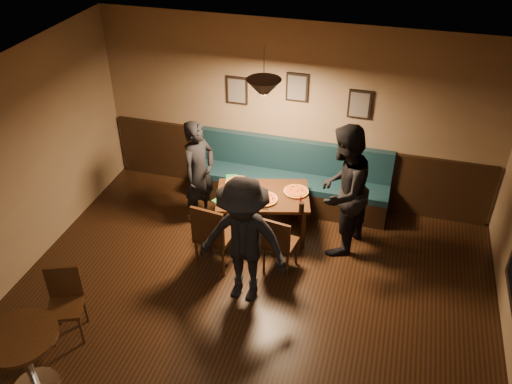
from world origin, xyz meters
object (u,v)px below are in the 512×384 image
(diner_front, at_px, (243,242))
(cafe_table, at_px, (28,362))
(cafe_chair_far, at_px, (65,307))
(chair_near_left, at_px, (216,234))
(diner_right, at_px, (342,191))
(booth_bench, at_px, (290,177))
(soda_glass, at_px, (301,208))
(diner_left, at_px, (199,173))
(chair_near_right, at_px, (281,242))
(dining_table, at_px, (263,214))
(tabasco_bottle, at_px, (301,200))

(diner_front, distance_m, cafe_table, 2.61)
(diner_front, height_order, cafe_chair_far, diner_front)
(chair_near_left, bearing_deg, diner_right, 35.05)
(diner_right, bearing_deg, cafe_chair_far, -31.65)
(diner_front, bearing_deg, booth_bench, 90.27)
(soda_glass, bearing_deg, booth_bench, 110.18)
(diner_left, relative_size, cafe_chair_far, 1.85)
(diner_left, bearing_deg, booth_bench, -37.51)
(chair_near_left, bearing_deg, chair_near_right, 17.74)
(cafe_table, bearing_deg, chair_near_left, 63.57)
(chair_near_right, relative_size, soda_glass, 5.58)
(dining_table, relative_size, chair_near_left, 1.25)
(cafe_chair_far, bearing_deg, chair_near_left, -149.85)
(soda_glass, bearing_deg, dining_table, 155.93)
(dining_table, bearing_deg, chair_near_right, -72.03)
(cafe_chair_far, bearing_deg, diner_right, -161.15)
(cafe_table, bearing_deg, diner_left, 79.22)
(dining_table, bearing_deg, chair_near_left, -132.58)
(diner_right, bearing_deg, chair_near_right, -29.26)
(chair_near_left, xyz_separation_m, diner_left, (-0.56, 0.91, 0.30))
(tabasco_bottle, relative_size, cafe_chair_far, 0.14)
(chair_near_left, height_order, chair_near_right, chair_near_left)
(diner_front, bearing_deg, chair_near_left, 141.26)
(tabasco_bottle, distance_m, cafe_table, 3.80)
(cafe_chair_far, bearing_deg, tabasco_bottle, -155.62)
(diner_right, xyz_separation_m, cafe_chair_far, (-2.73, -2.43, -0.50))
(chair_near_left, relative_size, cafe_table, 1.27)
(diner_front, bearing_deg, soda_glass, 66.59)
(booth_bench, bearing_deg, chair_near_right, -81.47)
(diner_right, xyz_separation_m, diner_front, (-0.98, -1.27, -0.08))
(booth_bench, xyz_separation_m, tabasco_bottle, (0.35, -0.89, 0.24))
(booth_bench, distance_m, chair_near_right, 1.49)
(diner_front, height_order, tabasco_bottle, diner_front)
(tabasco_bottle, bearing_deg, diner_front, -110.00)
(booth_bench, distance_m, chair_near_left, 1.74)
(soda_glass, relative_size, tabasco_bottle, 1.24)
(soda_glass, relative_size, cafe_table, 0.19)
(diner_right, bearing_deg, diner_front, -20.88)
(booth_bench, xyz_separation_m, cafe_table, (-1.80, -4.01, -0.10))
(diner_front, bearing_deg, chair_near_right, 66.28)
(tabasco_bottle, height_order, cafe_chair_far, cafe_chair_far)
(diner_right, distance_m, cafe_chair_far, 3.69)
(soda_glass, xyz_separation_m, cafe_table, (-2.20, -2.92, -0.36))
(chair_near_left, distance_m, tabasco_bottle, 1.24)
(chair_near_left, distance_m, cafe_table, 2.66)
(booth_bench, relative_size, chair_near_left, 2.94)
(diner_left, xyz_separation_m, tabasco_bottle, (1.52, -0.17, -0.06))
(diner_right, bearing_deg, diner_left, -76.09)
(dining_table, xyz_separation_m, diner_right, (1.09, -0.00, 0.60))
(dining_table, relative_size, tabasco_bottle, 10.15)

